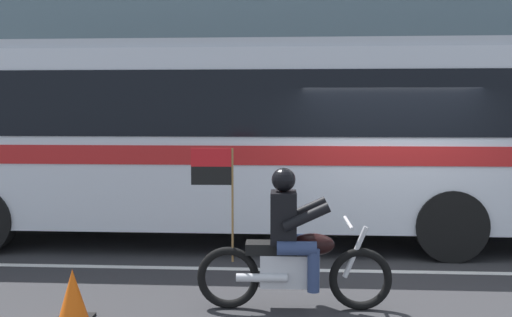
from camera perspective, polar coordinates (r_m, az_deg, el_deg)
The scene contains 6 objects.
ground_plane at distance 8.68m, azimuth 12.97°, elevation -9.84°, with size 60.00×60.00×0.00m, color #2B2B2D.
sidewalk_curb at distance 13.62m, azimuth 9.48°, elevation -4.08°, with size 28.00×3.80×0.15m, color #B7B2A8.
lane_center_stripe at distance 8.11m, azimuth 13.68°, elevation -10.88°, with size 26.60×0.14×0.01m, color silver.
transit_bus at distance 9.53m, azimuth -2.41°, elevation 3.06°, with size 11.97×2.65×3.22m.
motorcycle_with_rider at distance 6.34m, azimuth 3.60°, elevation -9.04°, with size 2.20×0.64×1.78m.
traffic_cone at distance 6.39m, azimuth -17.77°, elevation -12.97°, with size 0.36×0.36×0.55m.
Camera 1 is at (-1.41, -8.28, 2.20)m, focal length 40.18 mm.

